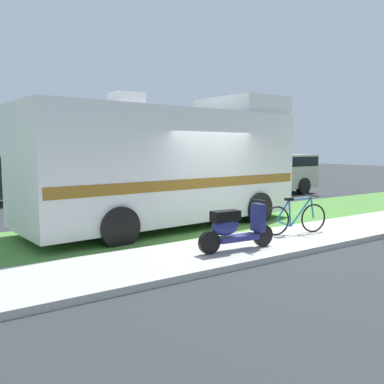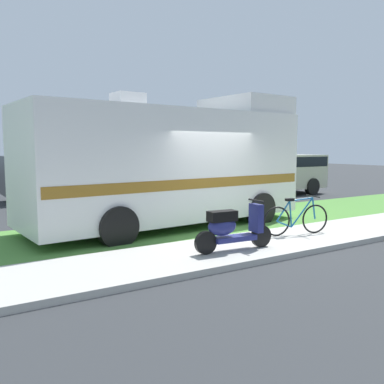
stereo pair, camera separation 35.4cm
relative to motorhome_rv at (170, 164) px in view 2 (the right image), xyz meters
name	(u,v)px [view 2 (the right image)]	position (x,y,z in m)	size (l,w,h in m)	color
ground_plane	(228,237)	(0.57, -1.74, -1.69)	(80.00, 80.00, 0.00)	#2D3033
sidewalk	(262,245)	(0.57, -2.94, -1.63)	(24.00, 2.00, 0.12)	#ADAAA3
grass_strip	(194,226)	(0.57, -0.24, -1.65)	(24.00, 3.40, 0.08)	#4C8438
motorhome_rv	(170,164)	(0.00, 0.00, 0.00)	(7.51, 3.03, 3.56)	silver
scooter	(232,228)	(-0.43, -3.19, -1.12)	(1.72, 0.50, 0.97)	black
bicycle	(296,218)	(1.74, -2.79, -1.19)	(1.65, 0.57, 0.89)	black
pickup_truck_near	(281,173)	(8.13, 4.28, -0.74)	(5.34, 2.19, 1.80)	#B7B29E
pickup_truck_far	(58,176)	(-0.98, 7.57, -0.73)	(5.19, 2.19, 1.80)	#1E2328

